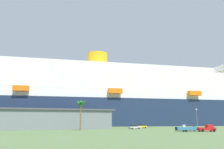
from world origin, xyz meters
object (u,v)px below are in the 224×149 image
(parked_car_yellow_taxi, at_px, (142,126))
(pickup_truck, at_px, (207,128))
(street_lamp, at_px, (197,116))
(parked_car_silver_sedan, at_px, (134,127))
(cruise_ship, at_px, (147,102))
(small_boat_on_trailer, at_px, (188,129))
(palm_tree, at_px, (81,106))

(parked_car_yellow_taxi, bearing_deg, pickup_truck, -78.02)
(street_lamp, distance_m, parked_car_silver_sedan, 25.18)
(pickup_truck, bearing_deg, cruise_ship, 79.96)
(street_lamp, height_order, parked_car_silver_sedan, street_lamp)
(cruise_ship, distance_m, small_boat_on_trailer, 83.37)
(palm_tree, relative_size, street_lamp, 1.29)
(palm_tree, xyz_separation_m, parked_car_silver_sedan, (23.24, 8.87, -7.62))
(parked_car_silver_sedan, bearing_deg, pickup_truck, -61.32)
(parked_car_yellow_taxi, bearing_deg, street_lamp, -52.42)
(parked_car_yellow_taxi, bearing_deg, palm_tree, -148.94)
(street_lamp, bearing_deg, cruise_ship, 84.21)
(pickup_truck, distance_m, palm_tree, 42.60)
(parked_car_yellow_taxi, height_order, parked_car_silver_sedan, same)
(pickup_truck, distance_m, parked_car_yellow_taxi, 36.97)
(cruise_ship, height_order, small_boat_on_trailer, cruise_ship)
(cruise_ship, relative_size, palm_tree, 25.11)
(palm_tree, height_order, parked_car_silver_sedan, palm_tree)
(parked_car_yellow_taxi, bearing_deg, cruise_ship, 63.65)
(cruise_ship, height_order, street_lamp, cruise_ship)
(small_boat_on_trailer, distance_m, street_lamp, 21.18)
(small_boat_on_trailer, relative_size, parked_car_yellow_taxi, 1.66)
(pickup_truck, bearing_deg, palm_tree, 154.66)
(small_boat_on_trailer, xyz_separation_m, street_lamp, (14.08, 15.24, 4.28))
(small_boat_on_trailer, height_order, street_lamp, street_lamp)
(cruise_ship, relative_size, pickup_truck, 44.83)
(pickup_truck, distance_m, small_boat_on_trailer, 6.44)
(pickup_truck, relative_size, parked_car_silver_sedan, 1.16)
(cruise_ship, bearing_deg, street_lamp, -95.79)
(pickup_truck, distance_m, parked_car_silver_sedan, 30.57)
(street_lamp, height_order, parked_car_yellow_taxi, street_lamp)
(cruise_ship, xyz_separation_m, palm_tree, (-52.14, -62.43, -7.12))
(pickup_truck, height_order, palm_tree, palm_tree)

